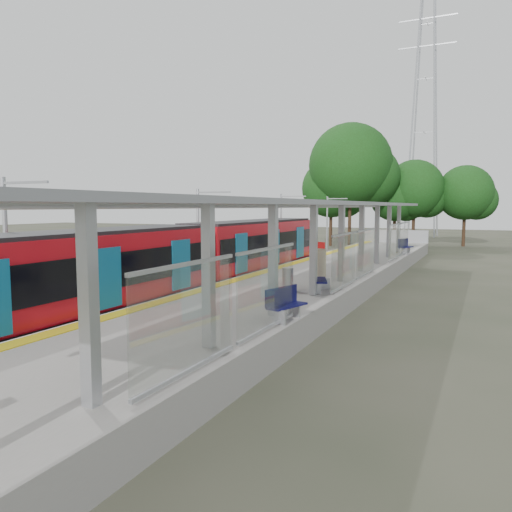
{
  "coord_description": "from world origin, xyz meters",
  "views": [
    {
      "loc": [
        8.12,
        -4.36,
        4.44
      ],
      "look_at": [
        -0.99,
        15.14,
        2.3
      ],
      "focal_mm": 35.0,
      "sensor_mm": 36.0,
      "label": 1
    }
  ],
  "objects": [
    {
      "name": "platform",
      "position": [
        0.0,
        20.0,
        0.5
      ],
      "size": [
        6.0,
        50.0,
        1.0
      ],
      "primitive_type": "cube",
      "color": "gray",
      "rests_on": "ground"
    },
    {
      "name": "bench_far",
      "position": [
        2.6,
        33.08,
        1.58
      ],
      "size": [
        0.92,
        1.69,
        1.11
      ],
      "rotation": [
        0.0,
        0.0,
        -0.28
      ],
      "color": "#0E0E47",
      "rests_on": "platform"
    },
    {
      "name": "tree_cluster",
      "position": [
        -3.21,
        51.61,
        7.36
      ],
      "size": [
        19.99,
        13.75,
        13.43
      ],
      "color": "#382316",
      "rests_on": "ground"
    },
    {
      "name": "catenary_masts",
      "position": [
        -6.22,
        19.0,
        2.91
      ],
      "size": [
        2.08,
        48.16,
        5.4
      ],
      "color": "#9EA0A5",
      "rests_on": "ground"
    },
    {
      "name": "bench_mid",
      "position": [
        1.93,
        14.85,
        1.57
      ],
      "size": [
        1.02,
        1.65,
        1.08
      ],
      "rotation": [
        0.0,
        0.0,
        0.36
      ],
      "color": "#0E0E47",
      "rests_on": "platform"
    },
    {
      "name": "pylon",
      "position": [
        -1.0,
        73.0,
        19.0
      ],
      "size": [
        8.0,
        4.0,
        38.0
      ],
      "primitive_type": null,
      "color": "#9EA0A5",
      "rests_on": "ground"
    },
    {
      "name": "litter_bin",
      "position": [
        0.71,
        14.59,
        1.47
      ],
      "size": [
        0.58,
        0.58,
        0.94
      ],
      "primitive_type": "cylinder",
      "rotation": [
        0.0,
        0.0,
        -0.3
      ],
      "color": "#9EA0A5",
      "rests_on": "platform"
    },
    {
      "name": "tactile_strip",
      "position": [
        -2.55,
        20.0,
        1.01
      ],
      "size": [
        0.6,
        50.0,
        0.02
      ],
      "primitive_type": "cube",
      "color": "gold",
      "rests_on": "platform"
    },
    {
      "name": "end_fence",
      "position": [
        0.0,
        44.95,
        1.6
      ],
      "size": [
        6.0,
        0.1,
        1.2
      ],
      "primitive_type": "cube",
      "color": "#9EA0A5",
      "rests_on": "platform"
    },
    {
      "name": "canopy",
      "position": [
        1.61,
        16.19,
        4.2
      ],
      "size": [
        3.27,
        38.0,
        3.66
      ],
      "color": "#9EA0A5",
      "rests_on": "platform"
    },
    {
      "name": "bench_near",
      "position": [
        2.61,
        9.47,
        1.54
      ],
      "size": [
        0.86,
        1.56,
        1.02
      ],
      "rotation": [
        0.0,
        0.0,
        -0.28
      ],
      "color": "#0E0E47",
      "rests_on": "platform"
    },
    {
      "name": "train",
      "position": [
        -4.5,
        15.26,
        2.05
      ],
      "size": [
        2.74,
        27.6,
        3.62
      ],
      "color": "black",
      "rests_on": "ground"
    },
    {
      "name": "trackbed",
      "position": [
        -4.5,
        20.0,
        0.12
      ],
      "size": [
        3.0,
        70.0,
        0.24
      ],
      "primitive_type": "cube",
      "color": "#59544C",
      "rests_on": "ground"
    },
    {
      "name": "info_pillar_far",
      "position": [
        1.63,
        16.17,
        1.83
      ],
      "size": [
        0.43,
        0.43,
        1.92
      ],
      "rotation": [
        0.0,
        0.0,
        -0.41
      ],
      "color": "beige",
      "rests_on": "platform"
    }
  ]
}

